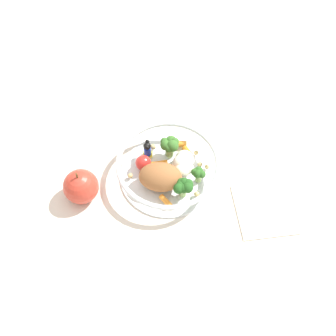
% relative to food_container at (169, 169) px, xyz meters
% --- Properties ---
extents(ground_plane, '(2.40, 2.40, 0.00)m').
position_rel_food_container_xyz_m(ground_plane, '(-0.01, 0.02, -0.03)').
color(ground_plane, silver).
extents(food_container, '(0.20, 0.20, 0.06)m').
position_rel_food_container_xyz_m(food_container, '(0.00, 0.00, 0.00)').
color(food_container, white).
rests_on(food_container, ground_plane).
extents(loose_apple, '(0.07, 0.07, 0.08)m').
position_rel_food_container_xyz_m(loose_apple, '(-0.17, 0.01, 0.00)').
color(loose_apple, '#BC3828').
rests_on(loose_apple, ground_plane).
extents(folded_napkin, '(0.13, 0.13, 0.01)m').
position_rel_food_container_xyz_m(folded_napkin, '(0.15, -0.12, -0.03)').
color(folded_napkin, silver).
rests_on(folded_napkin, ground_plane).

